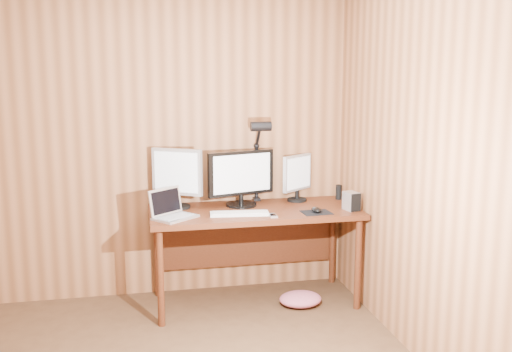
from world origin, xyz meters
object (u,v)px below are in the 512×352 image
object	(u,v)px
keyboard	(240,213)
monitor_right	(297,177)
desk_lamp	(259,149)
speaker	(339,192)
phone	(273,216)
laptop	(171,211)
hard_drive	(351,201)
desk	(253,222)
monitor_left	(177,176)
mouse	(316,210)
monitor_center	(241,178)

from	to	relation	value
keyboard	monitor_right	bearing A→B (deg)	39.71
monitor_right	desk_lamp	world-z (taller)	desk_lamp
speaker	phone	bearing A→B (deg)	-146.20
laptop	hard_drive	world-z (taller)	laptop
laptop	hard_drive	xyz separation A→B (m)	(1.36, -0.05, 0.02)
desk	keyboard	size ratio (longest dim) A/B	3.61
laptop	hard_drive	distance (m)	1.36
desk	laptop	world-z (taller)	laptop
speaker	desk_lamp	bearing A→B (deg)	178.98
desk	monitor_left	world-z (taller)	monitor_left
laptop	monitor_left	bearing A→B (deg)	37.36
desk	speaker	bearing A→B (deg)	10.21
monitor_left	laptop	xyz separation A→B (m)	(-0.07, -0.29, -0.20)
desk	mouse	bearing A→B (deg)	-32.16
monitor_center	keyboard	distance (m)	0.36
monitor_center	monitor_right	bearing A→B (deg)	-7.40
monitor_left	speaker	xyz separation A→B (m)	(1.33, 0.04, -0.19)
monitor_left	keyboard	bearing A→B (deg)	-4.96
mouse	phone	bearing A→B (deg)	-164.87
monitor_center	speaker	distance (m)	0.85
desk_lamp	hard_drive	bearing A→B (deg)	-40.77
desk_lamp	monitor_left	bearing A→B (deg)	175.21
monitor_center	desk_lamp	xyz separation A→B (m)	(0.16, 0.08, 0.21)
desk	keyboard	xyz separation A→B (m)	(-0.14, -0.22, 0.13)
desk	laptop	bearing A→B (deg)	-162.94
mouse	phone	world-z (taller)	mouse
speaker	desk_lamp	xyz separation A→B (m)	(-0.67, 0.01, 0.38)
monitor_left	phone	bearing A→B (deg)	-0.91
monitor_left	hard_drive	world-z (taller)	monitor_left
monitor_right	phone	world-z (taller)	monitor_right
monitor_left	desk	bearing A→B (deg)	21.43
mouse	desk_lamp	world-z (taller)	desk_lamp
mouse	phone	size ratio (longest dim) A/B	1.05
monitor_center	hard_drive	xyz separation A→B (m)	(0.80, -0.31, -0.16)
mouse	hard_drive	distance (m)	0.29
laptop	hard_drive	bearing A→B (deg)	-41.65
phone	speaker	world-z (taller)	speaker
monitor_left	desk_lamp	bearing A→B (deg)	35.47
mouse	speaker	world-z (taller)	speaker
keyboard	speaker	size ratio (longest dim) A/B	3.66
monitor_center	speaker	size ratio (longest dim) A/B	4.49
monitor_left	phone	world-z (taller)	monitor_left
keyboard	desk_lamp	size ratio (longest dim) A/B	0.63
mouse	speaker	xyz separation A→B (m)	(0.32, 0.41, 0.04)
phone	monitor_left	bearing A→B (deg)	145.67
desk	keyboard	distance (m)	0.29
hard_drive	desk_lamp	world-z (taller)	desk_lamp
desk_lamp	desk	bearing A→B (deg)	-127.55
desk	desk_lamp	size ratio (longest dim) A/B	2.27
hard_drive	desk_lamp	size ratio (longest dim) A/B	0.21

